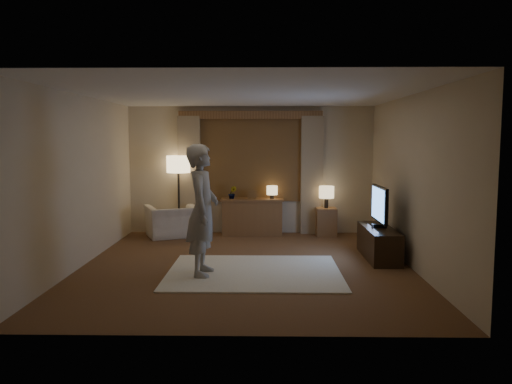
{
  "coord_description": "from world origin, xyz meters",
  "views": [
    {
      "loc": [
        0.29,
        -7.49,
        1.93
      ],
      "look_at": [
        0.15,
        0.6,
        1.08
      ],
      "focal_mm": 35.0,
      "sensor_mm": 36.0,
      "label": 1
    }
  ],
  "objects_px": {
    "sideboard": "(252,218)",
    "person": "(202,210)",
    "side_table": "(326,222)",
    "armchair": "(172,221)",
    "tv_stand": "(379,243)"
  },
  "relations": [
    {
      "from": "armchair",
      "to": "person",
      "type": "bearing_deg",
      "value": 85.54
    },
    {
      "from": "sideboard",
      "to": "tv_stand",
      "type": "bearing_deg",
      "value": -42.93
    },
    {
      "from": "sideboard",
      "to": "armchair",
      "type": "xyz_separation_m",
      "value": [
        -1.59,
        -0.23,
        -0.04
      ]
    },
    {
      "from": "sideboard",
      "to": "person",
      "type": "xyz_separation_m",
      "value": [
        -0.63,
        -3.05,
        0.59
      ]
    },
    {
      "from": "sideboard",
      "to": "side_table",
      "type": "height_order",
      "value": "sideboard"
    },
    {
      "from": "armchair",
      "to": "tv_stand",
      "type": "bearing_deg",
      "value": 131.53
    },
    {
      "from": "sideboard",
      "to": "person",
      "type": "bearing_deg",
      "value": -101.57
    },
    {
      "from": "armchair",
      "to": "person",
      "type": "height_order",
      "value": "person"
    },
    {
      "from": "sideboard",
      "to": "side_table",
      "type": "xyz_separation_m",
      "value": [
        1.49,
        -0.05,
        -0.07
      ]
    },
    {
      "from": "armchair",
      "to": "tv_stand",
      "type": "relative_size",
      "value": 0.68
    },
    {
      "from": "sideboard",
      "to": "armchair",
      "type": "relative_size",
      "value": 1.26
    },
    {
      "from": "side_table",
      "to": "armchair",
      "type": "bearing_deg",
      "value": -176.65
    },
    {
      "from": "sideboard",
      "to": "person",
      "type": "relative_size",
      "value": 0.65
    },
    {
      "from": "armchair",
      "to": "tv_stand",
      "type": "height_order",
      "value": "armchair"
    },
    {
      "from": "sideboard",
      "to": "armchair",
      "type": "bearing_deg",
      "value": -171.78
    }
  ]
}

